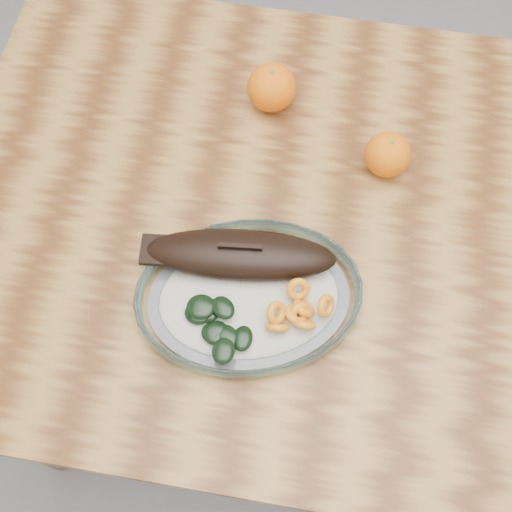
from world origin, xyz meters
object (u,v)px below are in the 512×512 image
at_px(orange_left, 272,88).
at_px(orange_right, 388,155).
at_px(plated_meal, 248,293).
at_px(dining_table, 334,251).

distance_m(orange_left, orange_right, 0.21).
bearing_deg(orange_right, orange_left, 154.46).
bearing_deg(orange_right, plated_meal, -124.30).
bearing_deg(dining_table, orange_right, 63.95).
relative_size(plated_meal, orange_left, 8.95).
xyz_separation_m(dining_table, plated_meal, (-0.12, -0.14, 0.12)).
height_order(dining_table, orange_right, orange_right).
height_order(orange_left, orange_right, orange_left).
distance_m(plated_meal, orange_right, 0.30).
bearing_deg(plated_meal, orange_right, 40.08).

